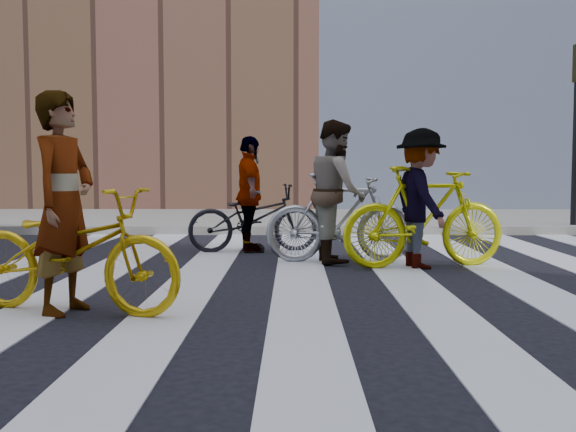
{
  "coord_description": "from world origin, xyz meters",
  "views": [
    {
      "loc": [
        -0.64,
        -6.66,
        1.16
      ],
      "look_at": [
        -0.69,
        0.3,
        0.67
      ],
      "focal_mm": 42.0,
      "sensor_mm": 36.0,
      "label": 1
    }
  ],
  "objects_px": {
    "bike_silver_mid": "(341,218)",
    "rider_mid": "(337,191)",
    "rider_rear": "(250,194)",
    "rider_left": "(64,203)",
    "bike_dark_rear": "(253,218)",
    "bike_yellow_left": "(71,250)",
    "bike_yellow_right": "(425,217)",
    "rider_right": "(420,199)"
  },
  "relations": [
    {
      "from": "bike_silver_mid",
      "to": "rider_mid",
      "type": "distance_m",
      "value": 0.33
    },
    {
      "from": "rider_mid",
      "to": "rider_rear",
      "type": "bearing_deg",
      "value": 43.63
    },
    {
      "from": "rider_mid",
      "to": "rider_left",
      "type": "bearing_deg",
      "value": 136.5
    },
    {
      "from": "rider_left",
      "to": "rider_rear",
      "type": "distance_m",
      "value": 4.15
    },
    {
      "from": "bike_silver_mid",
      "to": "bike_dark_rear",
      "type": "height_order",
      "value": "bike_silver_mid"
    },
    {
      "from": "bike_yellow_left",
      "to": "bike_dark_rear",
      "type": "bearing_deg",
      "value": -1.55
    },
    {
      "from": "bike_yellow_right",
      "to": "rider_mid",
      "type": "distance_m",
      "value": 1.14
    },
    {
      "from": "bike_yellow_right",
      "to": "rider_right",
      "type": "xyz_separation_m",
      "value": [
        -0.05,
        0.0,
        0.22
      ]
    },
    {
      "from": "bike_yellow_right",
      "to": "rider_rear",
      "type": "height_order",
      "value": "rider_rear"
    },
    {
      "from": "rider_right",
      "to": "rider_rear",
      "type": "bearing_deg",
      "value": 42.3
    },
    {
      "from": "rider_left",
      "to": "bike_yellow_right",
      "type": "bearing_deg",
      "value": -37.92
    },
    {
      "from": "rider_rear",
      "to": "bike_dark_rear",
      "type": "bearing_deg",
      "value": -100.05
    },
    {
      "from": "bike_dark_rear",
      "to": "rider_rear",
      "type": "xyz_separation_m",
      "value": [
        -0.05,
        0.0,
        0.33
      ]
    },
    {
      "from": "rider_rear",
      "to": "bike_silver_mid",
      "type": "bearing_deg",
      "value": -140.37
    },
    {
      "from": "bike_yellow_right",
      "to": "rider_mid",
      "type": "bearing_deg",
      "value": 52.09
    },
    {
      "from": "bike_silver_mid",
      "to": "bike_dark_rear",
      "type": "distance_m",
      "value": 1.52
    },
    {
      "from": "bike_silver_mid",
      "to": "rider_left",
      "type": "distance_m",
      "value": 3.83
    },
    {
      "from": "bike_yellow_left",
      "to": "bike_silver_mid",
      "type": "relative_size",
      "value": 1.04
    },
    {
      "from": "bike_silver_mid",
      "to": "bike_dark_rear",
      "type": "xyz_separation_m",
      "value": [
        -1.14,
        1.01,
        -0.08
      ]
    },
    {
      "from": "bike_yellow_left",
      "to": "rider_right",
      "type": "bearing_deg",
      "value": -37.09
    },
    {
      "from": "bike_yellow_right",
      "to": "rider_mid",
      "type": "xyz_separation_m",
      "value": [
        -0.99,
        0.48,
        0.28
      ]
    },
    {
      "from": "bike_yellow_left",
      "to": "bike_dark_rear",
      "type": "height_order",
      "value": "bike_yellow_left"
    },
    {
      "from": "bike_dark_rear",
      "to": "rider_rear",
      "type": "distance_m",
      "value": 0.33
    },
    {
      "from": "rider_right",
      "to": "bike_yellow_right",
      "type": "bearing_deg",
      "value": -102.15
    },
    {
      "from": "rider_right",
      "to": "rider_rear",
      "type": "xyz_separation_m",
      "value": [
        -2.08,
        1.49,
        -0.01
      ]
    },
    {
      "from": "bike_silver_mid",
      "to": "rider_rear",
      "type": "height_order",
      "value": "rider_rear"
    },
    {
      "from": "bike_silver_mid",
      "to": "rider_left",
      "type": "bearing_deg",
      "value": 135.91
    },
    {
      "from": "rider_left",
      "to": "rider_mid",
      "type": "height_order",
      "value": "rider_left"
    },
    {
      "from": "bike_silver_mid",
      "to": "rider_right",
      "type": "xyz_separation_m",
      "value": [
        0.89,
        -0.48,
        0.26
      ]
    },
    {
      "from": "rider_mid",
      "to": "bike_yellow_right",
      "type": "bearing_deg",
      "value": -120.58
    },
    {
      "from": "bike_dark_rear",
      "to": "bike_yellow_left",
      "type": "bearing_deg",
      "value": 152.72
    },
    {
      "from": "bike_yellow_left",
      "to": "rider_left",
      "type": "relative_size",
      "value": 1.08
    },
    {
      "from": "bike_dark_rear",
      "to": "rider_right",
      "type": "relative_size",
      "value": 1.11
    },
    {
      "from": "bike_yellow_left",
      "to": "rider_right",
      "type": "relative_size",
      "value": 1.19
    },
    {
      "from": "rider_right",
      "to": "rider_mid",
      "type": "bearing_deg",
      "value": 50.91
    },
    {
      "from": "bike_dark_rear",
      "to": "rider_left",
      "type": "relative_size",
      "value": 1.01
    },
    {
      "from": "bike_silver_mid",
      "to": "bike_yellow_right",
      "type": "xyz_separation_m",
      "value": [
        0.94,
        -0.48,
        0.04
      ]
    },
    {
      "from": "bike_yellow_left",
      "to": "rider_rear",
      "type": "xyz_separation_m",
      "value": [
        1.18,
        3.96,
        0.3
      ]
    },
    {
      "from": "bike_yellow_right",
      "to": "bike_dark_rear",
      "type": "height_order",
      "value": "bike_yellow_right"
    },
    {
      "from": "rider_rear",
      "to": "rider_right",
      "type": "bearing_deg",
      "value": -135.6
    },
    {
      "from": "bike_yellow_left",
      "to": "bike_yellow_right",
      "type": "height_order",
      "value": "bike_yellow_right"
    },
    {
      "from": "bike_yellow_left",
      "to": "rider_mid",
      "type": "distance_m",
      "value": 3.77
    }
  ]
}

